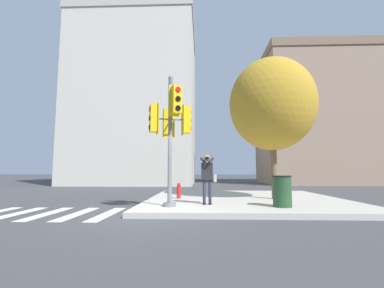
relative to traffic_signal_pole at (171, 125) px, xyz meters
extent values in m
plane|color=#424244|center=(-0.67, -0.77, -2.86)|extent=(160.00, 160.00, 0.00)
cube|color=#BCB7AD|center=(2.83, 2.73, -2.78)|extent=(8.00, 8.00, 0.17)
cube|color=silver|center=(-1.87, -0.53, -2.86)|extent=(0.40, 2.56, 0.01)
cube|color=silver|center=(-2.81, -0.53, -2.86)|extent=(0.40, 2.56, 0.01)
cube|color=silver|center=(-3.75, -0.53, -2.86)|extent=(0.40, 2.56, 0.01)
cube|color=silver|center=(-4.69, -0.53, -2.86)|extent=(0.40, 2.56, 0.01)
cylinder|color=slate|center=(-0.02, 0.00, -2.63)|extent=(0.44, 0.44, 0.12)
cylinder|color=slate|center=(-0.02, 0.00, -0.50)|extent=(0.14, 0.14, 4.15)
sphere|color=slate|center=(-0.02, 0.00, 1.62)|extent=(0.16, 0.16, 0.16)
cylinder|color=slate|center=(-0.09, 0.25, 0.13)|extent=(0.14, 0.37, 0.05)
cube|color=yellow|center=(-0.16, 0.54, 0.13)|extent=(0.35, 0.31, 0.90)
cube|color=yellow|center=(-0.13, 0.42, 0.13)|extent=(0.41, 0.13, 1.02)
cylinder|color=red|center=(-0.19, 0.68, 0.43)|extent=(0.17, 0.07, 0.17)
cylinder|color=black|center=(-0.19, 0.68, 0.13)|extent=(0.17, 0.07, 0.17)
cylinder|color=black|center=(-0.19, 0.68, -0.17)|extent=(0.17, 0.07, 0.17)
cylinder|color=slate|center=(0.09, -0.23, 0.72)|extent=(0.22, 0.35, 0.05)
cube|color=yellow|center=(0.23, -0.50, 0.72)|extent=(0.38, 0.35, 0.90)
cube|color=yellow|center=(0.17, -0.39, 0.72)|extent=(0.38, 0.21, 1.02)
cylinder|color=red|center=(0.30, -0.62, 1.02)|extent=(0.16, 0.10, 0.17)
cylinder|color=black|center=(0.30, -0.62, 0.72)|extent=(0.16, 0.10, 0.17)
cylinder|color=black|center=(0.30, -0.62, 0.42)|extent=(0.16, 0.10, 0.17)
cylinder|color=slate|center=(-0.27, -0.09, 0.18)|extent=(0.37, 0.18, 0.05)
cube|color=yellow|center=(-0.55, -0.20, 0.18)|extent=(0.33, 0.36, 0.90)
cube|color=yellow|center=(-0.43, -0.15, 0.18)|extent=(0.17, 0.40, 1.02)
cylinder|color=red|center=(-0.68, -0.24, 0.48)|extent=(0.09, 0.17, 0.17)
cylinder|color=black|center=(-0.68, -0.24, 0.18)|extent=(0.09, 0.17, 0.17)
cylinder|color=black|center=(-0.68, -0.24, -0.12)|extent=(0.09, 0.17, 0.17)
cylinder|color=slate|center=(0.22, 0.07, 0.19)|extent=(0.37, 0.15, 0.05)
cube|color=yellow|center=(0.52, 0.16, 0.19)|extent=(0.32, 0.36, 0.90)
cube|color=yellow|center=(0.39, 0.12, 0.19)|extent=(0.14, 0.41, 1.02)
cylinder|color=red|center=(0.65, 0.20, 0.49)|extent=(0.08, 0.17, 0.17)
cylinder|color=black|center=(0.65, 0.20, 0.19)|extent=(0.08, 0.17, 0.17)
cylinder|color=black|center=(0.65, 0.20, -0.11)|extent=(0.08, 0.17, 0.17)
cube|color=black|center=(1.11, 0.53, -2.67)|extent=(0.09, 0.24, 0.05)
cube|color=black|center=(1.31, 0.53, -2.67)|extent=(0.09, 0.24, 0.05)
cylinder|color=#282D42|center=(1.11, 0.59, -2.27)|extent=(0.11, 0.11, 0.84)
cylinder|color=#282D42|center=(1.31, 0.59, -2.27)|extent=(0.11, 0.11, 0.84)
cube|color=#232326|center=(1.21, 0.59, -1.55)|extent=(0.40, 0.22, 0.60)
sphere|color=tan|center=(1.21, 0.59, -1.09)|extent=(0.21, 0.21, 0.21)
cube|color=black|center=(1.21, 0.28, -1.11)|extent=(0.12, 0.10, 0.09)
cylinder|color=black|center=(1.21, 0.21, -1.11)|extent=(0.06, 0.08, 0.06)
cylinder|color=#232326|center=(1.08, 0.45, -1.18)|extent=(0.23, 0.35, 0.23)
cylinder|color=#232326|center=(1.35, 0.45, -1.18)|extent=(0.23, 0.35, 0.23)
cube|color=#B7B2A8|center=(1.49, 0.61, -1.80)|extent=(0.10, 0.20, 0.26)
cylinder|color=brown|center=(4.05, 2.41, -1.33)|extent=(0.25, 0.25, 2.73)
ellipsoid|color=#BC8E28|center=(4.05, 2.41, 1.30)|extent=(3.61, 3.61, 3.97)
cylinder|color=red|center=(0.06, 2.42, -2.43)|extent=(0.17, 0.17, 0.52)
sphere|color=red|center=(0.06, 2.42, -2.12)|extent=(0.15, 0.15, 0.15)
cylinder|color=red|center=(0.06, 2.31, -2.37)|extent=(0.07, 0.06, 0.07)
cylinder|color=#234728|center=(3.62, 0.02, -2.21)|extent=(0.59, 0.59, 0.96)
cylinder|color=black|center=(3.62, 0.02, -1.72)|extent=(0.61, 0.61, 0.04)
cube|color=beige|center=(-5.69, 17.95, 5.13)|extent=(11.73, 10.32, 15.99)
cube|color=#B2AD9E|center=(-5.69, 17.95, 13.53)|extent=(11.93, 10.52, 0.80)
cube|color=gray|center=(14.96, 18.62, 3.50)|extent=(14.71, 8.64, 12.73)
cube|color=#7A604C|center=(14.96, 18.62, 10.27)|extent=(14.91, 8.84, 0.80)
camera|label=1|loc=(1.03, -8.46, -1.53)|focal=24.00mm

